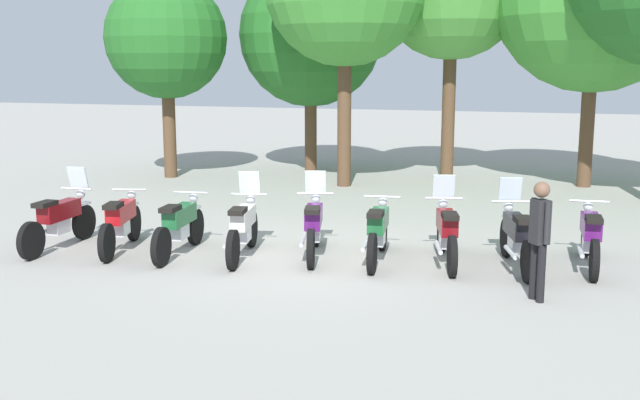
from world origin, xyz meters
The scene contains 13 objects.
ground_plane centered at (0.00, 0.00, 0.00)m, with size 80.00×80.00×0.00m, color #9E9B93.
motorcycle_0 centered at (-4.40, -0.67, 0.52)m, with size 0.62×2.19×1.37m.
motorcycle_1 centered at (-3.30, -0.47, 0.50)m, with size 0.80×2.14×0.99m.
motorcycle_2 centered at (-2.20, -0.42, 0.50)m, with size 0.62×2.19×0.99m.
motorcycle_3 centered at (-1.11, -0.25, 0.52)m, with size 0.70×2.16×1.37m.
motorcycle_4 centered at (-0.01, 0.18, 0.52)m, with size 0.79×2.14×1.37m.
motorcycle_5 centered at (1.09, 0.19, 0.50)m, with size 0.62×2.19×0.99m.
motorcycle_6 centered at (2.18, 0.39, 0.52)m, with size 0.78×2.14×1.37m.
motorcycle_7 centered at (3.28, 0.42, 0.52)m, with size 0.81×2.14×1.37m.
motorcycle_8 centered at (4.39, 0.81, 0.50)m, with size 0.62×2.19×0.99m.
person_0 centered at (3.66, -1.22, 0.96)m, with size 0.30×0.37×1.65m.
tree_0 centered at (-6.67, 7.42, 3.87)m, with size 3.37×3.37×5.57m.
tree_1 centered at (-3.32, 9.95, 4.01)m, with size 4.21×4.21×6.12m.
Camera 1 is at (3.87, -11.60, 3.21)m, focal length 42.50 mm.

